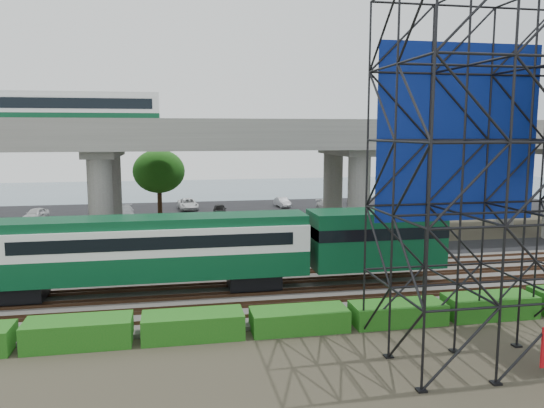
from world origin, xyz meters
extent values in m
plane|color=#474233|center=(0.00, 0.00, 0.00)|extent=(140.00, 140.00, 0.00)
cube|color=slate|center=(0.00, 2.00, 0.10)|extent=(90.00, 12.00, 0.20)
cube|color=black|center=(0.00, 10.50, 0.04)|extent=(90.00, 5.00, 0.08)
cube|color=black|center=(0.00, 34.00, 0.04)|extent=(90.00, 18.00, 0.08)
cube|color=#3F5D69|center=(0.00, 56.00, 0.01)|extent=(140.00, 40.00, 0.03)
cube|color=#472D1E|center=(0.00, -2.72, 0.28)|extent=(90.00, 0.08, 0.16)
cube|color=#472D1E|center=(0.00, -1.28, 0.28)|extent=(90.00, 0.08, 0.16)
cube|color=#472D1E|center=(0.00, -0.72, 0.28)|extent=(90.00, 0.08, 0.16)
cube|color=#472D1E|center=(0.00, 0.72, 0.28)|extent=(90.00, 0.08, 0.16)
cube|color=#472D1E|center=(0.00, 1.28, 0.28)|extent=(90.00, 0.08, 0.16)
cube|color=#472D1E|center=(0.00, 2.72, 0.28)|extent=(90.00, 0.08, 0.16)
cube|color=#472D1E|center=(0.00, 3.28, 0.28)|extent=(90.00, 0.08, 0.16)
cube|color=#472D1E|center=(0.00, 4.72, 0.28)|extent=(90.00, 0.08, 0.16)
cube|color=#472D1E|center=(0.00, 5.28, 0.28)|extent=(90.00, 0.08, 0.16)
cube|color=#472D1E|center=(0.00, 6.72, 0.28)|extent=(90.00, 0.08, 0.16)
cube|color=black|center=(-13.21, 2.00, 0.81)|extent=(3.00, 2.20, 0.90)
cube|color=black|center=(-0.21, 2.00, 0.81)|extent=(3.00, 2.20, 0.90)
cube|color=#094325|center=(-6.71, 2.00, 1.96)|extent=(19.00, 3.00, 1.40)
cube|color=white|center=(-6.71, 2.00, 3.41)|extent=(19.00, 3.00, 1.50)
cube|color=#094325|center=(-6.71, 2.00, 4.41)|extent=(19.00, 2.60, 0.50)
cube|color=black|center=(-5.71, 2.00, 3.46)|extent=(15.00, 3.06, 0.70)
cube|color=#094325|center=(7.29, 2.00, 2.96)|extent=(8.00, 3.00, 3.40)
cube|color=#9E9B93|center=(0.00, 16.00, 8.60)|extent=(80.00, 12.00, 1.20)
cube|color=#9E9B93|center=(0.00, 10.25, 9.75)|extent=(80.00, 0.50, 1.10)
cube|color=#9E9B93|center=(0.00, 21.75, 9.75)|extent=(80.00, 0.50, 1.10)
cylinder|color=#9E9B93|center=(-10.00, 12.50, 4.00)|extent=(1.80, 1.80, 8.00)
cylinder|color=#9E9B93|center=(-10.00, 19.50, 4.00)|extent=(1.80, 1.80, 8.00)
cube|color=#9E9B93|center=(-10.00, 16.00, 7.70)|extent=(2.40, 9.00, 0.60)
cylinder|color=#9E9B93|center=(10.00, 12.50, 4.00)|extent=(1.80, 1.80, 8.00)
cylinder|color=#9E9B93|center=(10.00, 19.50, 4.00)|extent=(1.80, 1.80, 8.00)
cube|color=#9E9B93|center=(10.00, 16.00, 7.70)|extent=(2.40, 9.00, 0.60)
cylinder|color=#9E9B93|center=(28.00, 19.50, 4.00)|extent=(1.80, 1.80, 8.00)
cube|color=#9E9B93|center=(28.00, 16.00, 7.70)|extent=(2.40, 9.00, 0.60)
cube|color=black|center=(-11.63, 16.00, 9.55)|extent=(12.00, 2.50, 0.70)
cube|color=#094325|center=(-11.63, 16.00, 10.35)|extent=(12.00, 2.50, 0.90)
cube|color=white|center=(-11.63, 16.00, 11.45)|extent=(12.00, 2.50, 1.30)
cube|color=black|center=(-11.63, 16.00, 11.50)|extent=(11.00, 2.56, 0.80)
cube|color=white|center=(-11.63, 16.00, 12.25)|extent=(12.00, 2.40, 0.30)
cube|color=navy|center=(8.46, -4.95, 9.30)|extent=(8.10, 0.08, 8.25)
cube|color=black|center=(8.46, -8.00, 0.04)|extent=(9.36, 6.36, 0.08)
cube|color=#155D15|center=(-9.00, -4.30, 0.60)|extent=(4.60, 1.80, 1.20)
cube|color=#155D15|center=(-4.00, -4.30, 0.58)|extent=(4.60, 1.80, 1.15)
cube|color=#155D15|center=(1.00, -4.30, 0.52)|extent=(4.60, 1.80, 1.03)
cube|color=#155D15|center=(6.00, -4.30, 0.51)|extent=(4.60, 1.80, 1.01)
cube|color=#155D15|center=(11.00, -4.30, 0.56)|extent=(4.60, 1.80, 1.12)
cylinder|color=#382314|center=(14.00, 12.50, 2.40)|extent=(0.44, 0.44, 4.80)
ellipsoid|color=#155D15|center=(14.00, 12.50, 5.60)|extent=(4.94, 4.94, 4.18)
cylinder|color=#382314|center=(-6.00, 24.00, 2.40)|extent=(0.44, 0.44, 4.80)
ellipsoid|color=#155D15|center=(-6.00, 24.00, 5.60)|extent=(4.94, 4.94, 4.18)
imported|color=black|center=(-7.72, 9.98, 0.72)|extent=(5.08, 3.70, 1.28)
imported|color=silver|center=(-19.00, 31.00, 0.73)|extent=(2.25, 4.07, 1.31)
imported|color=gray|center=(-12.34, 36.00, 0.63)|extent=(1.63, 3.49, 1.11)
imported|color=#979A9E|center=(-9.86, 31.00, 0.71)|extent=(2.09, 4.47, 1.26)
imported|color=silver|center=(-2.99, 36.00, 0.73)|extent=(2.54, 4.83, 1.30)
imported|color=black|center=(0.42, 31.00, 0.68)|extent=(1.55, 3.57, 1.20)
imported|color=#96979D|center=(8.65, 36.00, 0.66)|extent=(1.63, 3.65, 1.16)
imported|color=#B8B8B8|center=(13.15, 31.00, 0.71)|extent=(2.40, 4.59, 1.27)
imported|color=#A2A5AA|center=(18.19, 36.00, 0.62)|extent=(2.58, 4.20, 1.09)
camera|label=1|loc=(-4.78, -27.86, 9.39)|focal=35.00mm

